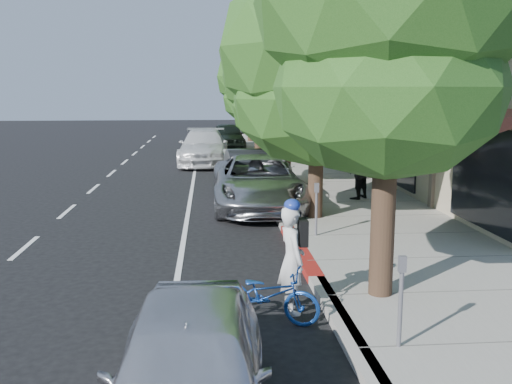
{
  "coord_description": "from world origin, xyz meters",
  "views": [
    {
      "loc": [
        -1.96,
        -11.01,
        3.54
      ],
      "look_at": [
        -0.94,
        1.27,
        1.35
      ],
      "focal_mm": 40.0,
      "sensor_mm": 36.0,
      "label": 1
    }
  ],
  "objects": [
    {
      "name": "ground",
      "position": [
        0.0,
        0.0,
        0.0
      ],
      "size": [
        120.0,
        120.0,
        0.0
      ],
      "primitive_type": "plane",
      "color": "black",
      "rests_on": "ground"
    },
    {
      "name": "sidewalk",
      "position": [
        2.3,
        8.0,
        0.07
      ],
      "size": [
        4.6,
        56.0,
        0.15
      ],
      "primitive_type": "cube",
      "color": "gray",
      "rests_on": "ground"
    },
    {
      "name": "curb",
      "position": [
        0.0,
        8.0,
        0.07
      ],
      "size": [
        0.3,
        56.0,
        0.15
      ],
      "primitive_type": "cube",
      "color": "#9E998E",
      "rests_on": "ground"
    },
    {
      "name": "curb_red_segment",
      "position": [
        0.0,
        1.0,
        0.07
      ],
      "size": [
        0.32,
        4.0,
        0.15
      ],
      "primitive_type": "cube",
      "color": "maroon",
      "rests_on": "ground"
    },
    {
      "name": "storefront_building",
      "position": [
        9.6,
        18.0,
        3.5
      ],
      "size": [
        10.0,
        36.0,
        7.0
      ],
      "primitive_type": "cube",
      "color": "#BAA98F",
      "rests_on": "ground"
    },
    {
      "name": "street_tree_0",
      "position": [
        0.9,
        -2.0,
        4.83
      ],
      "size": [
        4.42,
        4.42,
        7.72
      ],
      "color": "black",
      "rests_on": "ground"
    },
    {
      "name": "street_tree_1",
      "position": [
        0.9,
        4.0,
        4.5
      ],
      "size": [
        5.37,
        5.37,
        7.56
      ],
      "color": "black",
      "rests_on": "ground"
    },
    {
      "name": "street_tree_2",
      "position": [
        0.9,
        10.0,
        4.04
      ],
      "size": [
        4.87,
        4.87,
        6.8
      ],
      "color": "black",
      "rests_on": "ground"
    },
    {
      "name": "street_tree_3",
      "position": [
        0.9,
        16.0,
        5.03
      ],
      "size": [
        4.72,
        4.72,
        8.07
      ],
      "color": "black",
      "rests_on": "ground"
    },
    {
      "name": "street_tree_4",
      "position": [
        0.9,
        22.0,
        4.24
      ],
      "size": [
        4.91,
        4.91,
        7.08
      ],
      "color": "black",
      "rests_on": "ground"
    },
    {
      "name": "street_tree_5",
      "position": [
        0.9,
        28.0,
        4.64
      ],
      "size": [
        4.25,
        4.25,
        7.42
      ],
      "color": "black",
      "rests_on": "ground"
    },
    {
      "name": "cyclist",
      "position": [
        -0.67,
        -2.31,
        0.88
      ],
      "size": [
        0.54,
        0.71,
        1.75
      ],
      "primitive_type": "imported",
      "rotation": [
        0.0,
        0.0,
        1.78
      ],
      "color": "silver",
      "rests_on": "ground"
    },
    {
      "name": "bicycle",
      "position": [
        -1.09,
        -2.67,
        0.44
      ],
      "size": [
        1.77,
        1.2,
        0.88
      ],
      "primitive_type": "imported",
      "rotation": [
        0.0,
        0.0,
        1.16
      ],
      "color": "navy",
      "rests_on": "ground"
    },
    {
      "name": "silver_suv",
      "position": [
        -0.5,
        6.05,
        0.8
      ],
      "size": [
        2.68,
        5.74,
        1.59
      ],
      "primitive_type": "imported",
      "rotation": [
        0.0,
        0.0,
        -0.01
      ],
      "color": "#A9A9AE",
      "rests_on": "ground"
    },
    {
      "name": "dark_sedan",
      "position": [
        -0.5,
        9.0,
        0.73
      ],
      "size": [
        1.81,
        4.54,
        1.47
      ],
      "primitive_type": "imported",
      "rotation": [
        0.0,
        0.0,
        0.06
      ],
      "color": "black",
      "rests_on": "ground"
    },
    {
      "name": "white_pickup",
      "position": [
        -2.2,
        16.88,
        0.83
      ],
      "size": [
        2.52,
        5.8,
        1.66
      ],
      "primitive_type": "imported",
      "rotation": [
        0.0,
        0.0,
        -0.03
      ],
      "color": "silver",
      "rests_on": "ground"
    },
    {
      "name": "dark_suv_far",
      "position": [
        -0.77,
        23.82,
        0.81
      ],
      "size": [
        2.07,
        4.81,
        1.62
      ],
      "primitive_type": "imported",
      "rotation": [
        0.0,
        0.0,
        0.03
      ],
      "color": "black",
      "rests_on": "ground"
    },
    {
      "name": "near_car_a",
      "position": [
        -2.2,
        -5.5,
        0.7
      ],
      "size": [
        1.79,
        4.15,
        1.4
      ],
      "primitive_type": "imported",
      "rotation": [
        0.0,
        0.0,
        -0.03
      ],
      "color": "silver",
      "rests_on": "ground"
    },
    {
      "name": "pedestrian",
      "position": [
        2.68,
        6.51,
        1.03
      ],
      "size": [
        1.08,
        1.06,
        1.76
      ],
      "primitive_type": "imported",
      "rotation": [
        0.0,
        0.0,
        3.85
      ],
      "color": "black",
      "rests_on": "sidewalk"
    }
  ]
}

